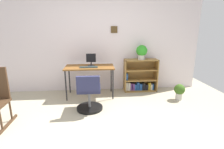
% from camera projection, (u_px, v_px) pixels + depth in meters
% --- Properties ---
extents(ground_plane, '(6.24, 6.24, 0.00)m').
position_uv_depth(ground_plane, '(100.00, 137.00, 2.57)').
color(ground_plane, tan).
extents(wall_back, '(5.20, 0.12, 2.50)m').
position_uv_depth(wall_back, '(98.00, 42.00, 4.32)').
color(wall_back, silver).
rests_on(wall_back, ground_plane).
extents(desk, '(1.12, 0.58, 0.72)m').
position_uv_depth(desk, '(90.00, 69.00, 3.99)').
color(desk, brown).
rests_on(desk, ground_plane).
extents(monitor, '(0.22, 0.16, 0.29)m').
position_uv_depth(monitor, '(91.00, 60.00, 4.00)').
color(monitor, '#262628').
rests_on(monitor, desk).
extents(keyboard, '(0.40, 0.12, 0.02)m').
position_uv_depth(keyboard, '(89.00, 67.00, 3.86)').
color(keyboard, '#223032').
rests_on(keyboard, desk).
extents(office_chair, '(0.52, 0.54, 0.76)m').
position_uv_depth(office_chair, '(89.00, 95.00, 3.33)').
color(office_chair, black).
rests_on(office_chair, ground_plane).
extents(bookshelf_low, '(0.84, 0.30, 0.83)m').
position_uv_depth(bookshelf_low, '(140.00, 77.00, 4.45)').
color(bookshelf_low, olive).
rests_on(bookshelf_low, ground_plane).
extents(potted_plant_on_shelf, '(0.27, 0.27, 0.36)m').
position_uv_depth(potted_plant_on_shelf, '(142.00, 52.00, 4.22)').
color(potted_plant_on_shelf, '#B7B2A8').
rests_on(potted_plant_on_shelf, bookshelf_low).
extents(potted_plant_floor, '(0.24, 0.24, 0.37)m').
position_uv_depth(potted_plant_floor, '(179.00, 91.00, 3.87)').
color(potted_plant_floor, '#B7B2A8').
rests_on(potted_plant_floor, ground_plane).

